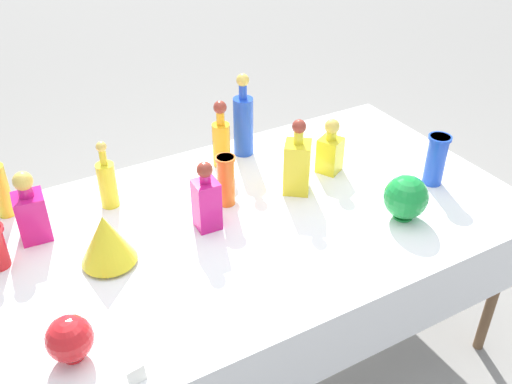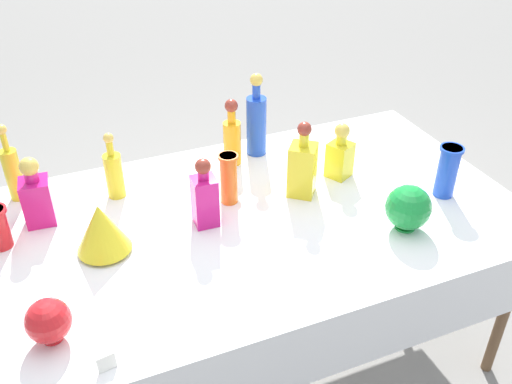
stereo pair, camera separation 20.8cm
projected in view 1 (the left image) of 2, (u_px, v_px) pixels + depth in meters
name	position (u px, v px, depth m)	size (l,w,h in m)	color
ground_plane	(256.00, 352.00, 2.55)	(40.00, 40.00, 0.00)	gray
display_table	(260.00, 229.00, 2.14)	(1.98, 1.14, 0.76)	white
tall_bottle_0	(0.00, 187.00, 2.07)	(0.06, 0.06, 0.32)	yellow
tall_bottle_1	(107.00, 182.00, 2.13)	(0.07, 0.07, 0.27)	yellow
tall_bottle_2	(243.00, 122.00, 2.44)	(0.09, 0.09, 0.37)	blue
tall_bottle_3	(221.00, 139.00, 2.37)	(0.07, 0.07, 0.29)	orange
square_decanter_0	(330.00, 150.00, 2.34)	(0.12, 0.12, 0.24)	yellow
square_decanter_1	(31.00, 211.00, 1.96)	(0.11, 0.11, 0.27)	#C61972
square_decanter_2	(297.00, 164.00, 2.21)	(0.14, 0.14, 0.31)	yellow
square_decanter_3	(206.00, 200.00, 2.01)	(0.09, 0.09, 0.27)	#C61972
slender_vase_0	(226.00, 179.00, 2.14)	(0.08, 0.08, 0.21)	orange
slender_vase_1	(436.00, 159.00, 2.26)	(0.09, 0.09, 0.21)	blue
fluted_vase_0	(106.00, 239.00, 1.85)	(0.18, 0.18, 0.19)	yellow
round_bowl_0	(406.00, 197.00, 2.07)	(0.16, 0.16, 0.17)	#198C38
round_bowl_1	(70.00, 339.00, 1.53)	(0.13, 0.13, 0.14)	red
price_tag_left	(137.00, 376.00, 1.49)	(0.05, 0.01, 0.05)	white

